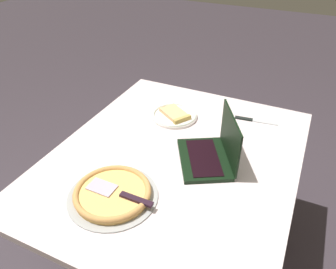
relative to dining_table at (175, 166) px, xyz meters
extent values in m
plane|color=#352D34|center=(0.00, 0.00, -0.67)|extent=(12.00, 12.00, 0.00)
cube|color=silver|center=(0.00, 0.00, 0.05)|extent=(1.30, 1.07, 0.03)
cylinder|color=#292320|center=(-0.39, -0.39, -0.32)|extent=(0.05, 0.05, 0.70)
cylinder|color=#292320|center=(0.39, -0.39, -0.32)|extent=(0.05, 0.05, 0.70)
cylinder|color=#292320|center=(-0.39, 0.39, -0.32)|extent=(0.05, 0.05, 0.70)
cube|color=black|center=(-0.02, 0.13, 0.07)|extent=(0.36, 0.33, 0.02)
cube|color=black|center=(-0.02, 0.13, 0.08)|extent=(0.29, 0.24, 0.00)
cube|color=black|center=(-0.07, 0.23, 0.18)|extent=(0.26, 0.15, 0.21)
cube|color=silver|center=(-0.07, 0.22, 0.18)|extent=(0.23, 0.13, 0.19)
cylinder|color=white|center=(-0.30, -0.14, 0.07)|extent=(0.25, 0.25, 0.01)
torus|color=silver|center=(-0.30, -0.14, 0.08)|extent=(0.24, 0.24, 0.01)
cube|color=#E3B078|center=(-0.30, -0.14, 0.09)|extent=(0.17, 0.18, 0.02)
cube|color=tan|center=(-0.26, -0.08, 0.09)|extent=(0.10, 0.07, 0.03)
cylinder|color=#9DA09F|center=(0.34, -0.11, 0.06)|extent=(0.36, 0.36, 0.01)
cylinder|color=#F1BA63|center=(0.34, -0.11, 0.08)|extent=(0.29, 0.29, 0.02)
torus|color=tan|center=(0.34, -0.11, 0.09)|extent=(0.30, 0.30, 0.02)
cube|color=#BBA9C3|center=(0.34, -0.16, 0.09)|extent=(0.07, 0.11, 0.00)
cube|color=black|center=(0.34, -0.01, 0.09)|extent=(0.03, 0.14, 0.01)
cube|color=silver|center=(-0.45, 0.30, 0.06)|extent=(0.04, 0.17, 0.00)
cube|color=black|center=(-0.44, 0.21, 0.07)|extent=(0.03, 0.10, 0.01)
camera|label=1|loc=(1.06, 0.46, 0.99)|focal=34.49mm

